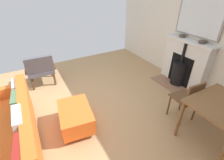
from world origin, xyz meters
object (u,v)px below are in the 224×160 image
(ottoman, at_px, (76,116))
(dining_chair_near_fireplace, at_px, (188,98))
(fireplace, at_px, (183,65))
(armchair_accent, at_px, (40,69))
(dining_table, at_px, (222,110))
(mantel_bowl_near, at_px, (182,36))
(sofa, at_px, (10,133))
(mantel_bowl_far, at_px, (202,42))

(ottoman, xyz_separation_m, dining_chair_near_fireplace, (-1.79, 0.82, 0.27))
(fireplace, relative_size, armchair_accent, 1.46)
(fireplace, distance_m, ottoman, 2.80)
(ottoman, distance_m, dining_table, 2.29)
(dining_table, bearing_deg, armchair_accent, -56.28)
(dining_chair_near_fireplace, bearing_deg, mantel_bowl_near, -131.18)
(mantel_bowl_near, xyz_separation_m, dining_chair_near_fireplace, (1.03, 1.18, -0.65))
(mantel_bowl_near, height_order, sofa, mantel_bowl_near)
(fireplace, height_order, dining_chair_near_fireplace, fireplace)
(mantel_bowl_near, bearing_deg, sofa, 5.26)
(mantel_bowl_near, bearing_deg, dining_table, 59.11)
(armchair_accent, bearing_deg, fireplace, 151.78)
(mantel_bowl_far, distance_m, dining_table, 1.66)
(mantel_bowl_near, bearing_deg, dining_chair_near_fireplace, 48.82)
(sofa, height_order, ottoman, sofa)
(mantel_bowl_far, distance_m, sofa, 3.88)
(dining_chair_near_fireplace, bearing_deg, fireplace, -136.79)
(mantel_bowl_near, relative_size, mantel_bowl_far, 0.95)
(ottoman, distance_m, dining_chair_near_fireplace, 1.99)
(mantel_bowl_far, relative_size, ottoman, 0.18)
(sofa, distance_m, ottoman, 0.97)
(fireplace, distance_m, dining_table, 1.77)
(mantel_bowl_near, relative_size, sofa, 0.08)
(mantel_bowl_near, xyz_separation_m, dining_table, (1.02, 1.71, -0.51))
(mantel_bowl_near, bearing_deg, ottoman, 7.15)
(mantel_bowl_far, xyz_separation_m, dining_table, (1.02, 1.19, -0.51))
(mantel_bowl_near, distance_m, mantel_bowl_far, 0.52)
(sofa, bearing_deg, mantel_bowl_near, -174.74)
(dining_table, bearing_deg, mantel_bowl_near, -120.89)
(sofa, xyz_separation_m, armchair_accent, (-0.69, -1.74, 0.10))
(dining_table, bearing_deg, dining_chair_near_fireplace, -89.41)
(ottoman, bearing_deg, fireplace, -177.78)
(dining_table, bearing_deg, sofa, -26.22)
(mantel_bowl_near, distance_m, ottoman, 2.99)
(fireplace, distance_m, sofa, 3.76)
(sofa, relative_size, dining_table, 2.09)
(dining_chair_near_fireplace, bearing_deg, mantel_bowl_far, -147.36)
(sofa, bearing_deg, dining_chair_near_fireplace, 163.32)
(armchair_accent, bearing_deg, mantel_bowl_near, 155.77)
(fireplace, xyz_separation_m, mantel_bowl_far, (-0.04, 0.27, 0.65))
(sofa, relative_size, dining_chair_near_fireplace, 2.28)
(mantel_bowl_far, bearing_deg, sofa, -2.54)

